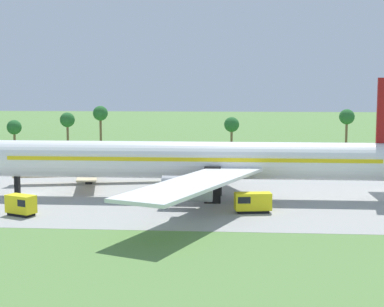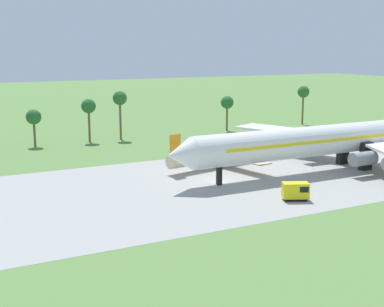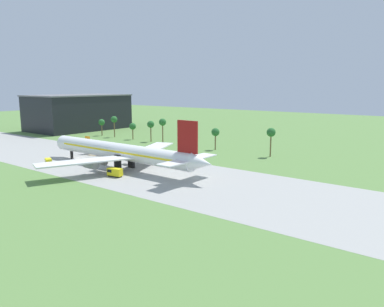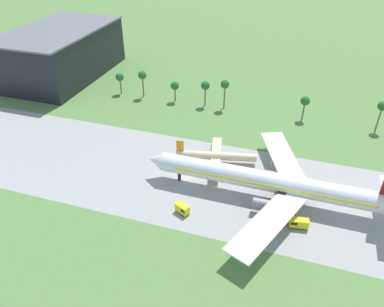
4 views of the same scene
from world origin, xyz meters
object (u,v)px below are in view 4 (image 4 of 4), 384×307
jet_airliner (277,183)px  regional_aircraft (216,156)px  baggage_tug (298,223)px  catering_van (183,209)px  terminal_building (61,53)px

jet_airliner → regional_aircraft: 24.90m
jet_airliner → baggage_tug: (7.24, -9.35, -4.44)m
catering_van → terminal_building: bearing=139.2°
terminal_building → baggage_tug: bearing=-31.2°
baggage_tug → catering_van: size_ratio=1.17×
jet_airliner → terminal_building: terminal_building is taller
regional_aircraft → terminal_building: size_ratio=0.43×
catering_van → terminal_building: 116.90m
regional_aircraft → baggage_tug: size_ratio=5.01×
jet_airliner → regional_aircraft: size_ratio=2.95×
baggage_tug → regional_aircraft: bearing=142.1°
catering_van → terminal_building: terminal_building is taller
baggage_tug → terminal_building: (-118.79, 71.88, 9.84)m
baggage_tug → terminal_building: size_ratio=0.08×
jet_airliner → baggage_tug: bearing=-52.2°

